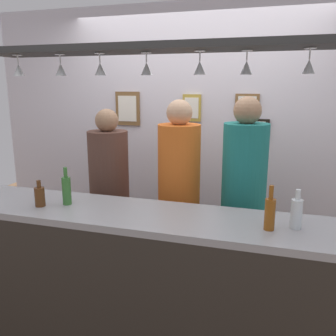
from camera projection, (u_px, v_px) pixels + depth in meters
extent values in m
plane|color=brown|center=(164.00, 322.00, 2.85)|extent=(8.00, 8.00, 0.00)
cube|color=silver|center=(197.00, 140.00, 3.58)|extent=(4.40, 0.06, 2.60)
cube|color=#99999E|center=(148.00, 217.00, 2.29)|extent=(2.70, 0.55, 0.04)
cube|color=#2D2823|center=(134.00, 312.00, 2.17)|extent=(2.65, 0.04, 0.99)
cube|color=black|center=(148.00, 48.00, 2.10)|extent=(2.20, 0.36, 0.04)
cylinder|color=silver|center=(17.00, 55.00, 2.30)|extent=(0.06, 0.06, 0.00)
cylinder|color=silver|center=(18.00, 60.00, 2.31)|extent=(0.01, 0.01, 0.06)
cone|color=silver|center=(19.00, 70.00, 2.32)|extent=(0.07, 0.07, 0.08)
cylinder|color=silver|center=(60.00, 54.00, 2.24)|extent=(0.06, 0.06, 0.00)
cylinder|color=silver|center=(60.00, 59.00, 2.25)|extent=(0.01, 0.01, 0.06)
cone|color=silver|center=(61.00, 70.00, 2.26)|extent=(0.07, 0.07, 0.08)
cylinder|color=silver|center=(100.00, 53.00, 2.17)|extent=(0.06, 0.06, 0.00)
cylinder|color=silver|center=(100.00, 58.00, 2.18)|extent=(0.01, 0.01, 0.06)
cone|color=silver|center=(100.00, 69.00, 2.19)|extent=(0.07, 0.07, 0.08)
cylinder|color=silver|center=(146.00, 53.00, 2.13)|extent=(0.06, 0.06, 0.00)
cylinder|color=silver|center=(146.00, 58.00, 2.14)|extent=(0.01, 0.01, 0.06)
cone|color=silver|center=(146.00, 69.00, 2.15)|extent=(0.07, 0.07, 0.08)
cylinder|color=silver|center=(200.00, 51.00, 2.02)|extent=(0.06, 0.06, 0.00)
cylinder|color=silver|center=(200.00, 56.00, 2.02)|extent=(0.01, 0.01, 0.06)
cone|color=silver|center=(200.00, 68.00, 2.04)|extent=(0.07, 0.07, 0.08)
cylinder|color=silver|center=(247.00, 51.00, 1.99)|extent=(0.06, 0.06, 0.00)
cylinder|color=silver|center=(247.00, 56.00, 2.00)|extent=(0.01, 0.01, 0.06)
cone|color=silver|center=(246.00, 68.00, 2.01)|extent=(0.07, 0.07, 0.08)
cylinder|color=silver|center=(310.00, 48.00, 1.87)|extent=(0.06, 0.06, 0.00)
cylinder|color=silver|center=(310.00, 54.00, 1.88)|extent=(0.01, 0.01, 0.06)
cone|color=silver|center=(309.00, 67.00, 1.89)|extent=(0.07, 0.07, 0.08)
cube|color=#2D334C|center=(112.00, 249.00, 3.23)|extent=(0.17, 0.18, 0.78)
cylinder|color=brown|center=(109.00, 171.00, 3.06)|extent=(0.34, 0.34, 0.68)
sphere|color=#9E7556|center=(107.00, 120.00, 2.97)|extent=(0.19, 0.19, 0.19)
cube|color=#2D334C|center=(178.00, 257.00, 3.05)|extent=(0.17, 0.18, 0.82)
cylinder|color=orange|center=(179.00, 169.00, 2.87)|extent=(0.34, 0.34, 0.71)
sphere|color=tan|center=(179.00, 113.00, 2.77)|extent=(0.20, 0.20, 0.20)
cube|color=#2D334C|center=(240.00, 265.00, 2.90)|extent=(0.17, 0.18, 0.83)
cylinder|color=#1E7A75|center=(245.00, 171.00, 2.72)|extent=(0.34, 0.34, 0.73)
sphere|color=#9E7556|center=(248.00, 111.00, 2.62)|extent=(0.21, 0.21, 0.21)
cylinder|color=brown|center=(270.00, 214.00, 2.01)|extent=(0.06, 0.06, 0.18)
cylinder|color=brown|center=(271.00, 192.00, 1.98)|extent=(0.03, 0.03, 0.08)
cylinder|color=#512D14|center=(40.00, 197.00, 2.41)|extent=(0.07, 0.07, 0.13)
cylinder|color=#512D14|center=(39.00, 184.00, 2.39)|extent=(0.03, 0.03, 0.05)
cylinder|color=#336B2D|center=(67.00, 191.00, 2.44)|extent=(0.06, 0.06, 0.19)
cylinder|color=#336B2D|center=(65.00, 172.00, 2.41)|extent=(0.03, 0.03, 0.07)
cylinder|color=silver|center=(296.00, 214.00, 2.03)|extent=(0.06, 0.06, 0.17)
cylinder|color=silver|center=(298.00, 195.00, 2.00)|extent=(0.03, 0.03, 0.06)
cube|color=#B29338|center=(192.00, 108.00, 3.48)|extent=(0.18, 0.02, 0.26)
cube|color=white|center=(192.00, 108.00, 3.47)|extent=(0.14, 0.01, 0.20)
cube|color=brown|center=(247.00, 104.00, 3.32)|extent=(0.22, 0.02, 0.18)
cube|color=white|center=(247.00, 104.00, 3.31)|extent=(0.17, 0.01, 0.14)
cube|color=brown|center=(128.00, 109.00, 3.67)|extent=(0.26, 0.02, 0.34)
cube|color=white|center=(127.00, 109.00, 3.66)|extent=(0.20, 0.01, 0.26)
cube|color=black|center=(253.00, 129.00, 3.35)|extent=(0.30, 0.02, 0.18)
cube|color=white|center=(253.00, 129.00, 3.34)|extent=(0.23, 0.01, 0.14)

